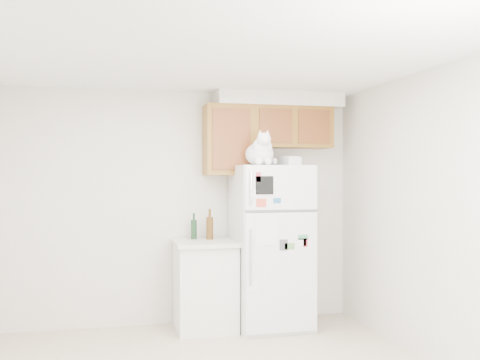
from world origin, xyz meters
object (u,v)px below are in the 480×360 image
object	(u,v)px
storage_box_front	(293,161)
bottle_green	(194,226)
bottle_amber	(210,224)
cat	(261,152)
refrigerator	(271,246)
base_counter	(205,285)
storage_box_back	(289,161)

from	to	relation	value
storage_box_front	bottle_green	distance (m)	1.25
bottle_amber	cat	bearing A→B (deg)	-37.70
bottle_green	bottle_amber	size ratio (longest dim) A/B	0.86
storage_box_front	bottle_amber	size ratio (longest dim) A/B	0.46
bottle_green	refrigerator	bearing A→B (deg)	-18.27
cat	base_counter	bearing A→B (deg)	156.88
refrigerator	bottle_green	size ratio (longest dim) A/B	6.13
storage_box_back	storage_box_front	size ratio (longest dim) A/B	1.20
refrigerator	storage_box_back	world-z (taller)	storage_box_back
base_counter	cat	xyz separation A→B (m)	(0.53, -0.23, 1.37)
storage_box_back	bottle_amber	world-z (taller)	storage_box_back
base_counter	bottle_amber	distance (m)	0.64
storage_box_front	bottle_green	size ratio (longest dim) A/B	0.54
storage_box_front	base_counter	bearing A→B (deg)	159.59
storage_box_back	storage_box_front	distance (m)	0.13
storage_box_front	bottle_amber	xyz separation A→B (m)	(-0.83, 0.29, -0.66)
base_counter	storage_box_front	bearing A→B (deg)	-10.37
storage_box_back	bottle_green	bearing A→B (deg)	161.12
refrigerator	bottle_amber	world-z (taller)	refrigerator
storage_box_back	bottle_green	world-z (taller)	storage_box_back
cat	bottle_amber	distance (m)	0.95
base_counter	bottle_green	bearing A→B (deg)	116.07
refrigerator	bottle_green	bearing A→B (deg)	161.73
cat	storage_box_back	xyz separation A→B (m)	(0.37, 0.19, -0.08)
storage_box_front	refrigerator	bearing A→B (deg)	146.33
cat	storage_box_front	world-z (taller)	cat
base_counter	cat	distance (m)	1.49
storage_box_back	bottle_amber	size ratio (longest dim) A/B	0.56
base_counter	bottle_amber	bearing A→B (deg)	61.01
base_counter	storage_box_front	distance (m)	1.57
storage_box_back	storage_box_front	bearing A→B (deg)	-98.47
refrigerator	base_counter	size ratio (longest dim) A/B	1.85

